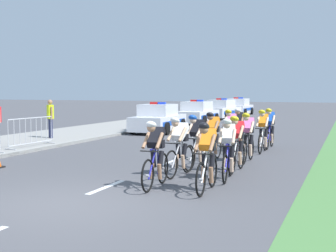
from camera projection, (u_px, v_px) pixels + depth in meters
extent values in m
plane|color=#4C4C51|center=(64.00, 204.00, 8.67)|extent=(160.00, 160.00, 0.00)
cube|color=gray|center=(100.00, 130.00, 24.44)|extent=(4.48, 60.00, 0.12)
cube|color=#9E9E99|center=(135.00, 131.00, 23.63)|extent=(0.16, 60.00, 0.13)
cube|color=white|center=(106.00, 187.00, 10.16)|extent=(0.14, 1.60, 0.01)
cube|color=white|center=(172.00, 161.00, 13.85)|extent=(0.14, 1.60, 0.01)
cube|color=white|center=(209.00, 146.00, 17.54)|extent=(0.14, 1.60, 0.01)
cube|color=white|center=(234.00, 137.00, 21.23)|extent=(0.14, 1.60, 0.01)
torus|color=black|center=(148.00, 176.00, 9.60)|extent=(0.09, 0.73, 0.72)
cylinder|color=#99999E|center=(148.00, 176.00, 9.60)|extent=(0.06, 0.06, 0.06)
torus|color=black|center=(163.00, 168.00, 10.54)|extent=(0.09, 0.73, 0.72)
cylinder|color=#99999E|center=(163.00, 168.00, 10.54)|extent=(0.06, 0.06, 0.06)
cylinder|color=#1E1E99|center=(155.00, 148.00, 9.98)|extent=(0.07, 0.55, 0.04)
cylinder|color=#1E1E99|center=(152.00, 164.00, 9.84)|extent=(0.07, 0.48, 0.63)
cylinder|color=#1E1E99|center=(158.00, 161.00, 10.19)|extent=(0.04, 0.04, 0.65)
cylinder|color=black|center=(149.00, 151.00, 9.65)|extent=(0.42, 0.06, 0.03)
cube|color=black|center=(158.00, 146.00, 10.16)|extent=(0.11, 0.23, 0.05)
cube|color=black|center=(156.00, 137.00, 10.03)|extent=(0.32, 0.56, 0.46)
cube|color=black|center=(158.00, 144.00, 10.15)|extent=(0.29, 0.22, 0.18)
cylinder|color=black|center=(161.00, 159.00, 10.10)|extent=(0.12, 0.23, 0.40)
cylinder|color=#9E7051|center=(160.00, 172.00, 10.05)|extent=(0.10, 0.16, 0.36)
cylinder|color=black|center=(153.00, 159.00, 10.16)|extent=(0.12, 0.18, 0.40)
cylinder|color=#9E7051|center=(152.00, 171.00, 10.11)|extent=(0.10, 0.13, 0.36)
cylinder|color=#9E7051|center=(160.00, 141.00, 9.78)|extent=(0.10, 0.41, 0.35)
cylinder|color=#9E7051|center=(146.00, 140.00, 9.88)|extent=(0.10, 0.41, 0.35)
sphere|color=#9E7051|center=(151.00, 128.00, 9.73)|extent=(0.19, 0.19, 0.19)
ellipsoid|color=white|center=(151.00, 125.00, 9.71)|extent=(0.25, 0.33, 0.24)
torus|color=black|center=(201.00, 180.00, 9.19)|extent=(0.07, 0.73, 0.72)
cylinder|color=#99999E|center=(201.00, 180.00, 9.19)|extent=(0.06, 0.06, 0.06)
torus|color=black|center=(213.00, 171.00, 10.13)|extent=(0.07, 0.73, 0.72)
cylinder|color=#99999E|center=(213.00, 171.00, 10.13)|extent=(0.06, 0.06, 0.06)
cylinder|color=white|center=(207.00, 151.00, 9.57)|extent=(0.06, 0.55, 0.04)
cylinder|color=white|center=(204.00, 167.00, 9.43)|extent=(0.06, 0.48, 0.63)
cylinder|color=white|center=(209.00, 163.00, 9.78)|extent=(0.04, 0.04, 0.65)
cylinder|color=black|center=(202.00, 154.00, 9.24)|extent=(0.42, 0.05, 0.03)
cube|color=black|center=(209.00, 148.00, 9.75)|extent=(0.11, 0.22, 0.05)
cube|color=orange|center=(208.00, 139.00, 9.62)|extent=(0.30, 0.55, 0.46)
cube|color=black|center=(209.00, 146.00, 9.74)|extent=(0.29, 0.21, 0.18)
cylinder|color=black|center=(212.00, 162.00, 9.69)|extent=(0.12, 0.23, 0.40)
cylinder|color=#9E7051|center=(211.00, 175.00, 9.64)|extent=(0.10, 0.16, 0.36)
cylinder|color=black|center=(204.00, 162.00, 9.75)|extent=(0.12, 0.17, 0.40)
cylinder|color=#9E7051|center=(203.00, 174.00, 9.70)|extent=(0.10, 0.13, 0.36)
cylinder|color=#9E7051|center=(212.00, 143.00, 9.37)|extent=(0.09, 0.40, 0.35)
cylinder|color=#9E7051|center=(198.00, 142.00, 9.48)|extent=(0.09, 0.40, 0.35)
sphere|color=#9E7051|center=(204.00, 129.00, 9.32)|extent=(0.19, 0.19, 0.19)
ellipsoid|color=black|center=(204.00, 126.00, 9.31)|extent=(0.24, 0.32, 0.24)
torus|color=black|center=(171.00, 165.00, 11.03)|extent=(0.10, 0.73, 0.72)
cylinder|color=#99999E|center=(171.00, 165.00, 11.03)|extent=(0.06, 0.06, 0.06)
torus|color=black|center=(188.00, 159.00, 11.93)|extent=(0.10, 0.73, 0.72)
cylinder|color=#99999E|center=(188.00, 159.00, 11.93)|extent=(0.06, 0.06, 0.06)
cylinder|color=silver|center=(179.00, 141.00, 11.39)|extent=(0.08, 0.55, 0.04)
cylinder|color=silver|center=(176.00, 155.00, 11.26)|extent=(0.08, 0.48, 0.63)
cylinder|color=silver|center=(182.00, 152.00, 11.59)|extent=(0.04, 0.04, 0.65)
cylinder|color=black|center=(173.00, 143.00, 11.08)|extent=(0.42, 0.06, 0.03)
cube|color=black|center=(182.00, 139.00, 11.57)|extent=(0.12, 0.23, 0.05)
cube|color=white|center=(180.00, 132.00, 11.44)|extent=(0.32, 0.57, 0.45)
cube|color=black|center=(182.00, 137.00, 11.56)|extent=(0.29, 0.22, 0.18)
cylinder|color=black|center=(184.00, 151.00, 11.50)|extent=(0.13, 0.23, 0.40)
cylinder|color=tan|center=(183.00, 162.00, 11.45)|extent=(0.10, 0.16, 0.36)
cylinder|color=black|center=(178.00, 151.00, 11.58)|extent=(0.12, 0.18, 0.40)
cylinder|color=tan|center=(177.00, 161.00, 11.53)|extent=(0.10, 0.13, 0.36)
cylinder|color=tan|center=(182.00, 135.00, 11.18)|extent=(0.11, 0.41, 0.35)
cylinder|color=tan|center=(171.00, 134.00, 11.32)|extent=(0.11, 0.41, 0.35)
sphere|color=tan|center=(175.00, 123.00, 11.15)|extent=(0.19, 0.19, 0.19)
ellipsoid|color=white|center=(175.00, 120.00, 11.14)|extent=(0.25, 0.33, 0.24)
torus|color=black|center=(225.00, 169.00, 10.49)|extent=(0.13, 0.72, 0.72)
cylinder|color=#99999E|center=(225.00, 169.00, 10.49)|extent=(0.07, 0.07, 0.06)
torus|color=black|center=(231.00, 162.00, 11.45)|extent=(0.13, 0.72, 0.72)
cylinder|color=#99999E|center=(231.00, 162.00, 11.45)|extent=(0.07, 0.07, 0.06)
cylinder|color=#1E1E99|center=(228.00, 144.00, 10.88)|extent=(0.10, 0.55, 0.04)
cylinder|color=#1E1E99|center=(227.00, 158.00, 10.73)|extent=(0.10, 0.48, 0.63)
cylinder|color=#1E1E99|center=(229.00, 155.00, 11.09)|extent=(0.04, 0.04, 0.65)
cylinder|color=black|center=(226.00, 146.00, 10.54)|extent=(0.42, 0.08, 0.03)
cube|color=black|center=(229.00, 141.00, 11.06)|extent=(0.12, 0.23, 0.05)
cube|color=white|center=(228.00, 134.00, 10.93)|extent=(0.34, 0.57, 0.46)
cube|color=black|center=(229.00, 140.00, 11.05)|extent=(0.30, 0.23, 0.18)
cylinder|color=black|center=(232.00, 154.00, 11.01)|extent=(0.14, 0.23, 0.40)
cylinder|color=beige|center=(232.00, 165.00, 10.95)|extent=(0.11, 0.16, 0.36)
cylinder|color=black|center=(225.00, 153.00, 11.06)|extent=(0.13, 0.18, 0.40)
cylinder|color=beige|center=(224.00, 165.00, 11.00)|extent=(0.10, 0.13, 0.36)
cylinder|color=beige|center=(234.00, 137.00, 10.68)|extent=(0.12, 0.41, 0.35)
cylinder|color=beige|center=(221.00, 136.00, 10.77)|extent=(0.12, 0.41, 0.35)
sphere|color=beige|center=(227.00, 125.00, 10.62)|extent=(0.19, 0.19, 0.19)
ellipsoid|color=white|center=(227.00, 122.00, 10.61)|extent=(0.26, 0.34, 0.24)
torus|color=black|center=(189.00, 158.00, 12.13)|extent=(0.12, 0.72, 0.72)
cylinder|color=#99999E|center=(189.00, 158.00, 12.13)|extent=(0.07, 0.07, 0.06)
torus|color=black|center=(204.00, 153.00, 13.01)|extent=(0.12, 0.72, 0.72)
cylinder|color=#99999E|center=(204.00, 153.00, 13.01)|extent=(0.07, 0.07, 0.06)
cylinder|color=white|center=(196.00, 137.00, 12.49)|extent=(0.09, 0.55, 0.04)
cylinder|color=white|center=(194.00, 149.00, 12.36)|extent=(0.09, 0.48, 0.63)
cylinder|color=white|center=(199.00, 147.00, 12.69)|extent=(0.04, 0.04, 0.65)
cylinder|color=black|center=(191.00, 139.00, 12.18)|extent=(0.42, 0.07, 0.03)
cube|color=black|center=(199.00, 135.00, 12.66)|extent=(0.12, 0.23, 0.05)
cube|color=black|center=(197.00, 128.00, 12.53)|extent=(0.33, 0.56, 0.47)
cube|color=black|center=(199.00, 133.00, 12.65)|extent=(0.30, 0.23, 0.18)
cylinder|color=black|center=(201.00, 146.00, 12.59)|extent=(0.13, 0.23, 0.40)
cylinder|color=beige|center=(200.00, 155.00, 12.54)|extent=(0.11, 0.16, 0.36)
cylinder|color=black|center=(195.00, 145.00, 12.67)|extent=(0.13, 0.18, 0.40)
cylinder|color=beige|center=(194.00, 155.00, 12.62)|extent=(0.10, 0.13, 0.36)
cylinder|color=beige|center=(199.00, 131.00, 12.27)|extent=(0.12, 0.41, 0.35)
cylinder|color=beige|center=(189.00, 130.00, 12.42)|extent=(0.12, 0.41, 0.35)
sphere|color=beige|center=(193.00, 120.00, 12.25)|extent=(0.19, 0.19, 0.19)
ellipsoid|color=blue|center=(193.00, 118.00, 12.24)|extent=(0.26, 0.34, 0.24)
torus|color=black|center=(232.00, 161.00, 11.61)|extent=(0.06, 0.72, 0.72)
cylinder|color=#99999E|center=(232.00, 161.00, 11.61)|extent=(0.06, 0.06, 0.06)
torus|color=black|center=(241.00, 156.00, 12.53)|extent=(0.06, 0.72, 0.72)
cylinder|color=#99999E|center=(241.00, 156.00, 12.53)|extent=(0.06, 0.06, 0.06)
cylinder|color=white|center=(236.00, 139.00, 11.98)|extent=(0.05, 0.55, 0.04)
cylinder|color=white|center=(235.00, 152.00, 11.85)|extent=(0.05, 0.48, 0.63)
cylinder|color=white|center=(238.00, 149.00, 12.19)|extent=(0.04, 0.04, 0.65)
cylinder|color=black|center=(233.00, 141.00, 11.66)|extent=(0.42, 0.04, 0.03)
cube|color=black|center=(238.00, 137.00, 12.16)|extent=(0.10, 0.22, 0.05)
cube|color=red|center=(237.00, 130.00, 12.03)|extent=(0.29, 0.56, 0.45)
cube|color=black|center=(238.00, 135.00, 12.15)|extent=(0.28, 0.21, 0.18)
cylinder|color=black|center=(241.00, 148.00, 12.10)|extent=(0.11, 0.23, 0.40)
cylinder|color=tan|center=(240.00, 158.00, 12.04)|extent=(0.09, 0.16, 0.36)
cylinder|color=black|center=(234.00, 148.00, 12.17)|extent=(0.11, 0.17, 0.40)
cylinder|color=tan|center=(234.00, 158.00, 12.11)|extent=(0.09, 0.12, 0.36)
cylinder|color=tan|center=(241.00, 132.00, 11.78)|extent=(0.08, 0.40, 0.35)
cylinder|color=tan|center=(229.00, 132.00, 11.90)|extent=(0.08, 0.40, 0.35)
sphere|color=tan|center=(234.00, 121.00, 11.74)|extent=(0.19, 0.19, 0.19)
ellipsoid|color=yellow|center=(234.00, 119.00, 11.72)|extent=(0.24, 0.32, 0.24)
torus|color=black|center=(207.00, 151.00, 13.55)|extent=(0.07, 0.73, 0.72)
cylinder|color=#99999E|center=(207.00, 151.00, 13.55)|extent=(0.06, 0.06, 0.06)
torus|color=black|center=(218.00, 147.00, 14.46)|extent=(0.07, 0.73, 0.72)
cylinder|color=#99999E|center=(218.00, 147.00, 14.46)|extent=(0.06, 0.06, 0.06)
cylinder|color=silver|center=(212.00, 132.00, 13.92)|extent=(0.06, 0.55, 0.04)
cylinder|color=silver|center=(210.00, 143.00, 13.79)|extent=(0.06, 0.48, 0.63)
cylinder|color=silver|center=(214.00, 141.00, 14.13)|extent=(0.04, 0.04, 0.65)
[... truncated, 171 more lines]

